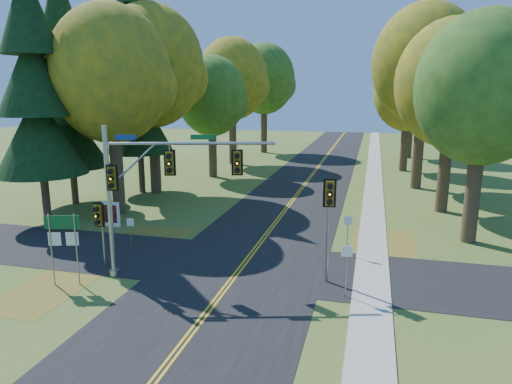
% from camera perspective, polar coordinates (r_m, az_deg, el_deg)
% --- Properties ---
extents(ground, '(160.00, 160.00, 0.00)m').
position_cam_1_polar(ground, '(21.19, -3.09, -11.00)').
color(ground, '#425D21').
rests_on(ground, ground).
extents(road_main, '(8.00, 160.00, 0.02)m').
position_cam_1_polar(road_main, '(21.19, -3.09, -10.97)').
color(road_main, black).
rests_on(road_main, ground).
extents(road_cross, '(60.00, 6.00, 0.02)m').
position_cam_1_polar(road_cross, '(22.96, -1.58, -9.06)').
color(road_cross, black).
rests_on(road_cross, ground).
extents(centerline_left, '(0.10, 160.00, 0.01)m').
position_cam_1_polar(centerline_left, '(21.21, -3.35, -10.91)').
color(centerline_left, gold).
rests_on(centerline_left, road_main).
extents(centerline_right, '(0.10, 160.00, 0.01)m').
position_cam_1_polar(centerline_right, '(21.16, -2.83, -10.97)').
color(centerline_right, gold).
rests_on(centerline_right, road_main).
extents(sidewalk_east, '(1.60, 160.00, 0.06)m').
position_cam_1_polar(sidewalk_east, '(20.34, 14.23, -12.34)').
color(sidewalk_east, '#9E998E').
rests_on(sidewalk_east, ground).
extents(leaf_patch_w_near, '(4.00, 6.00, 0.00)m').
position_cam_1_polar(leaf_patch_w_near, '(27.07, -13.80, -6.05)').
color(leaf_patch_w_near, brown).
rests_on(leaf_patch_w_near, ground).
extents(leaf_patch_e, '(3.50, 8.00, 0.00)m').
position_cam_1_polar(leaf_patch_e, '(25.94, 15.68, -6.97)').
color(leaf_patch_e, brown).
rests_on(leaf_patch_e, ground).
extents(leaf_patch_w_far, '(3.00, 5.00, 0.00)m').
position_cam_1_polar(leaf_patch_w_far, '(22.18, -24.80, -11.08)').
color(leaf_patch_w_far, brown).
rests_on(leaf_patch_w_far, ground).
extents(tree_w_a, '(8.00, 8.00, 14.15)m').
position_cam_1_polar(tree_w_a, '(32.72, -17.51, 13.75)').
color(tree_w_a, '#38281C').
rests_on(tree_w_a, ground).
extents(tree_e_a, '(7.20, 7.20, 12.73)m').
position_cam_1_polar(tree_e_a, '(27.87, 26.67, 11.38)').
color(tree_e_a, '#38281C').
rests_on(tree_e_a, ground).
extents(tree_w_b, '(8.60, 8.60, 15.38)m').
position_cam_1_polar(tree_w_b, '(39.07, -12.89, 15.00)').
color(tree_w_b, '#38281C').
rests_on(tree_w_b, ground).
extents(tree_e_b, '(7.60, 7.60, 13.33)m').
position_cam_1_polar(tree_e_b, '(34.48, 23.40, 12.24)').
color(tree_e_b, '#38281C').
rests_on(tree_e_b, ground).
extents(tree_w_c, '(6.80, 6.80, 11.91)m').
position_cam_1_polar(tree_w_c, '(45.69, -5.47, 11.79)').
color(tree_w_c, '#38281C').
rests_on(tree_w_c, ground).
extents(tree_e_c, '(8.80, 8.80, 15.79)m').
position_cam_1_polar(tree_e_c, '(42.46, 20.45, 14.71)').
color(tree_e_c, '#38281C').
rests_on(tree_e_c, ground).
extents(tree_w_d, '(8.20, 8.20, 14.56)m').
position_cam_1_polar(tree_w_d, '(54.16, -2.90, 13.87)').
color(tree_w_d, '#38281C').
rests_on(tree_w_d, ground).
extents(tree_e_d, '(7.00, 7.00, 12.32)m').
position_cam_1_polar(tree_e_d, '(51.50, 18.53, 11.61)').
color(tree_e_d, '#38281C').
rests_on(tree_e_d, ground).
extents(tree_w_e, '(8.40, 8.40, 14.97)m').
position_cam_1_polar(tree_w_e, '(64.37, 1.11, 13.92)').
color(tree_w_e, '#38281C').
rests_on(tree_w_e, ground).
extents(tree_e_e, '(7.80, 7.80, 13.74)m').
position_cam_1_polar(tree_e_e, '(62.27, 19.08, 12.49)').
color(tree_e_e, '#38281C').
rests_on(tree_e_e, ground).
extents(pine_a, '(5.60, 5.60, 19.48)m').
position_cam_1_polar(pine_a, '(31.92, -26.03, 12.58)').
color(pine_a, '#38281C').
rests_on(pine_a, ground).
extents(pine_b, '(5.60, 5.60, 17.31)m').
position_cam_1_polar(pine_b, '(36.77, -22.62, 11.10)').
color(pine_b, '#38281C').
rests_on(pine_b, ground).
extents(pine_c, '(5.60, 5.60, 20.56)m').
position_cam_1_polar(pine_c, '(39.39, -14.74, 13.90)').
color(pine_c, '#38281C').
rests_on(pine_c, ground).
extents(traffic_mast, '(7.44, 2.52, 6.99)m').
position_cam_1_polar(traffic_mast, '(20.93, -13.07, 1.29)').
color(traffic_mast, '#97999F').
rests_on(traffic_mast, ground).
extents(east_signal_pole, '(0.56, 0.64, 4.81)m').
position_cam_1_polar(east_signal_pole, '(19.93, 9.13, -1.59)').
color(east_signal_pole, gray).
rests_on(east_signal_pole, ground).
extents(ped_signal_pole, '(0.53, 0.61, 3.33)m').
position_cam_1_polar(ped_signal_pole, '(22.89, -18.96, -3.31)').
color(ped_signal_pole, gray).
rests_on(ped_signal_pole, ground).
extents(route_sign_cluster, '(1.47, 0.48, 3.26)m').
position_cam_1_polar(route_sign_cluster, '(21.69, -22.98, -4.98)').
color(route_sign_cluster, gray).
rests_on(route_sign_cluster, ground).
extents(info_kiosk, '(1.16, 0.21, 1.60)m').
position_cam_1_polar(info_kiosk, '(30.46, -17.67, -2.66)').
color(info_kiosk, white).
rests_on(info_kiosk, ground).
extents(reg_sign_e_north, '(0.43, 0.08, 2.23)m').
position_cam_1_polar(reg_sign_e_north, '(24.16, 11.40, -4.40)').
color(reg_sign_e_north, gray).
rests_on(reg_sign_e_north, ground).
extents(reg_sign_e_south, '(0.45, 0.08, 2.36)m').
position_cam_1_polar(reg_sign_e_south, '(19.32, 11.25, -8.43)').
color(reg_sign_e_south, gray).
rests_on(reg_sign_e_south, ground).
extents(reg_sign_w, '(0.38, 0.08, 1.99)m').
position_cam_1_polar(reg_sign_w, '(24.97, -15.40, -4.45)').
color(reg_sign_w, gray).
rests_on(reg_sign_w, ground).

